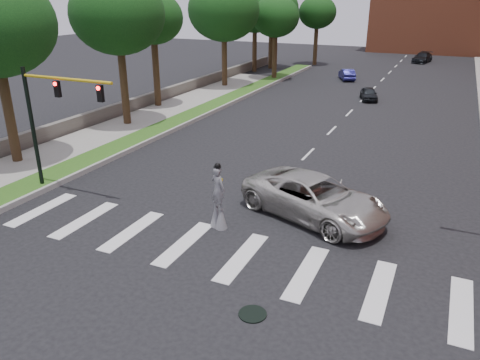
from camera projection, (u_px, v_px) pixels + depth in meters
ground_plane at (200, 263)px, 17.58m from camera, size 160.00×160.00×0.00m
grass_median at (196, 113)px, 38.86m from camera, size 2.00×60.00×0.25m
median_curb at (207, 114)px, 38.45m from camera, size 0.20×60.00×0.28m
sidewalk_left at (84, 142)px, 31.57m from camera, size 4.00×60.00×0.18m
stone_wall at (154, 98)px, 42.50m from camera, size 0.50×56.00×1.10m
manhole at (253, 314)px, 14.73m from camera, size 0.90×0.90×0.04m
traffic_signal at (48, 112)px, 22.33m from camera, size 5.30×0.23×6.20m
stilt_performer at (218, 201)px, 19.82m from camera, size 0.82×0.66×2.95m
suv_crossing at (315, 197)px, 20.86m from camera, size 7.47×5.34×1.89m
car_near at (369, 94)px, 44.07m from camera, size 2.35×3.71×1.18m
car_mid at (347, 74)px, 54.38m from camera, size 2.75×4.05×1.26m
car_far at (422, 58)px, 67.99m from camera, size 2.83×5.16×1.42m
tree_2 at (118, 15)px, 32.87m from camera, size 6.67×6.67×10.90m
tree_3 at (153, 19)px, 38.78m from camera, size 5.06×5.06×9.66m
tree_4 at (224, 10)px, 47.70m from camera, size 7.35×7.35×10.94m
tree_5 at (255, 10)px, 57.69m from camera, size 6.38×6.38×10.18m
tree_6 at (276, 17)px, 52.22m from camera, size 5.30×5.30×9.22m
tree_7 at (317, 13)px, 63.59m from camera, size 5.12×5.12×9.17m
tree_8 at (272, 10)px, 60.29m from camera, size 7.04×7.04×10.45m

